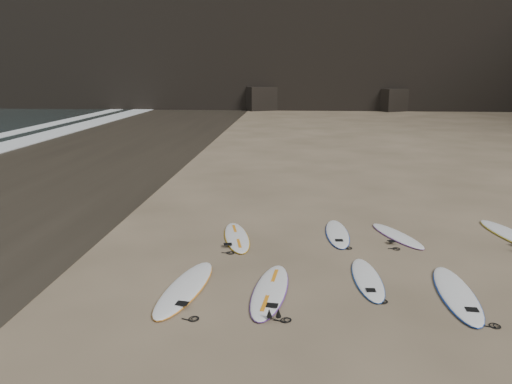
{
  "coord_description": "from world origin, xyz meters",
  "views": [
    {
      "loc": [
        -2.03,
        -9.85,
        4.32
      ],
      "look_at": [
        -2.91,
        1.53,
        1.5
      ],
      "focal_mm": 35.0,
      "sensor_mm": 36.0,
      "label": 1
    }
  ],
  "objects_px": {
    "surfboard_2": "(367,279)",
    "surfboard_7": "(397,235)",
    "surfboard_6": "(337,233)",
    "surfboard_3": "(457,293)",
    "surfboard_5": "(237,237)",
    "surfboard_0": "(185,287)",
    "surfboard_1": "(270,290)",
    "surfboard_8": "(512,235)"
  },
  "relations": [
    {
      "from": "surfboard_2",
      "to": "surfboard_7",
      "type": "bearing_deg",
      "value": 65.75
    },
    {
      "from": "surfboard_2",
      "to": "surfboard_6",
      "type": "distance_m",
      "value": 2.98
    },
    {
      "from": "surfboard_2",
      "to": "surfboard_3",
      "type": "relative_size",
      "value": 0.84
    },
    {
      "from": "surfboard_3",
      "to": "surfboard_5",
      "type": "xyz_separation_m",
      "value": [
        -4.69,
        3.04,
        -0.0
      ]
    },
    {
      "from": "surfboard_0",
      "to": "surfboard_7",
      "type": "bearing_deg",
      "value": 45.27
    },
    {
      "from": "surfboard_5",
      "to": "surfboard_2",
      "type": "bearing_deg",
      "value": -51.01
    },
    {
      "from": "surfboard_0",
      "to": "surfboard_2",
      "type": "height_order",
      "value": "surfboard_0"
    },
    {
      "from": "surfboard_1",
      "to": "surfboard_3",
      "type": "distance_m",
      "value": 3.66
    },
    {
      "from": "surfboard_0",
      "to": "surfboard_5",
      "type": "relative_size",
      "value": 1.14
    },
    {
      "from": "surfboard_2",
      "to": "surfboard_6",
      "type": "height_order",
      "value": "surfboard_6"
    },
    {
      "from": "surfboard_0",
      "to": "surfboard_1",
      "type": "relative_size",
      "value": 1.06
    },
    {
      "from": "surfboard_6",
      "to": "surfboard_8",
      "type": "relative_size",
      "value": 0.88
    },
    {
      "from": "surfboard_2",
      "to": "surfboard_5",
      "type": "bearing_deg",
      "value": 139.04
    },
    {
      "from": "surfboard_2",
      "to": "surfboard_5",
      "type": "distance_m",
      "value": 3.91
    },
    {
      "from": "surfboard_5",
      "to": "surfboard_7",
      "type": "xyz_separation_m",
      "value": [
        4.22,
        0.45,
        -0.0
      ]
    },
    {
      "from": "surfboard_2",
      "to": "surfboard_8",
      "type": "distance_m",
      "value": 5.25
    },
    {
      "from": "surfboard_3",
      "to": "surfboard_8",
      "type": "xyz_separation_m",
      "value": [
        2.56,
        3.74,
        0.0
      ]
    },
    {
      "from": "surfboard_1",
      "to": "surfboard_7",
      "type": "distance_m",
      "value": 4.83
    },
    {
      "from": "surfboard_1",
      "to": "surfboard_7",
      "type": "relative_size",
      "value": 1.18
    },
    {
      "from": "surfboard_7",
      "to": "surfboard_8",
      "type": "xyz_separation_m",
      "value": [
        3.03,
        0.24,
        0.01
      ]
    },
    {
      "from": "surfboard_1",
      "to": "surfboard_7",
      "type": "bearing_deg",
      "value": 54.59
    },
    {
      "from": "surfboard_6",
      "to": "surfboard_2",
      "type": "bearing_deg",
      "value": -83.31
    },
    {
      "from": "surfboard_0",
      "to": "surfboard_7",
      "type": "distance_m",
      "value": 6.11
    },
    {
      "from": "surfboard_2",
      "to": "surfboard_6",
      "type": "bearing_deg",
      "value": 95.31
    },
    {
      "from": "surfboard_5",
      "to": "surfboard_7",
      "type": "relative_size",
      "value": 1.11
    },
    {
      "from": "surfboard_7",
      "to": "surfboard_6",
      "type": "bearing_deg",
      "value": 155.2
    },
    {
      "from": "surfboard_2",
      "to": "surfboard_5",
      "type": "xyz_separation_m",
      "value": [
        -3.05,
        2.45,
        0.0
      ]
    },
    {
      "from": "surfboard_5",
      "to": "surfboard_0",
      "type": "bearing_deg",
      "value": -114.23
    },
    {
      "from": "surfboard_6",
      "to": "surfboard_8",
      "type": "distance_m",
      "value": 4.6
    },
    {
      "from": "surfboard_5",
      "to": "surfboard_8",
      "type": "distance_m",
      "value": 7.29
    },
    {
      "from": "surfboard_1",
      "to": "surfboard_6",
      "type": "xyz_separation_m",
      "value": [
        1.62,
        3.68,
        -0.0
      ]
    },
    {
      "from": "surfboard_0",
      "to": "surfboard_5",
      "type": "bearing_deg",
      "value": 86.6
    },
    {
      "from": "surfboard_3",
      "to": "surfboard_5",
      "type": "relative_size",
      "value": 1.11
    },
    {
      "from": "surfboard_0",
      "to": "surfboard_3",
      "type": "height_order",
      "value": "surfboard_0"
    },
    {
      "from": "surfboard_2",
      "to": "surfboard_0",
      "type": "bearing_deg",
      "value": -170.82
    },
    {
      "from": "surfboard_1",
      "to": "surfboard_6",
      "type": "height_order",
      "value": "surfboard_1"
    },
    {
      "from": "surfboard_3",
      "to": "surfboard_7",
      "type": "height_order",
      "value": "surfboard_3"
    },
    {
      "from": "surfboard_0",
      "to": "surfboard_8",
      "type": "distance_m",
      "value": 8.84
    },
    {
      "from": "surfboard_3",
      "to": "surfboard_5",
      "type": "height_order",
      "value": "surfboard_3"
    },
    {
      "from": "surfboard_6",
      "to": "surfboard_1",
      "type": "bearing_deg",
      "value": -114.61
    },
    {
      "from": "surfboard_1",
      "to": "surfboard_2",
      "type": "distance_m",
      "value": 2.14
    },
    {
      "from": "surfboard_8",
      "to": "surfboard_6",
      "type": "bearing_deg",
      "value": 170.62
    }
  ]
}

